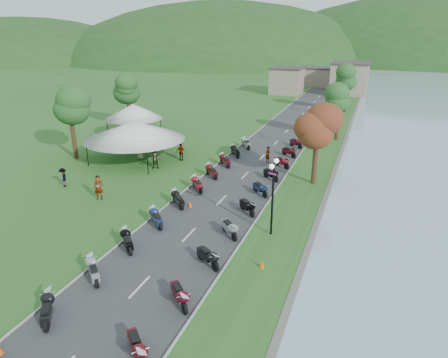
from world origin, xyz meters
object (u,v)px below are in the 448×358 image
(pedestrian_a, at_px, (100,199))
(pedestrian_b, at_px, (163,147))
(pedestrian_c, at_px, (65,186))
(vendor_tent_main, at_px, (135,141))

(pedestrian_a, bearing_deg, pedestrian_b, 77.03)
(pedestrian_a, bearing_deg, pedestrian_c, 142.36)
(pedestrian_c, bearing_deg, pedestrian_b, 135.41)
(pedestrian_b, bearing_deg, vendor_tent_main, 91.75)
(pedestrian_b, bearing_deg, pedestrian_c, 85.41)
(vendor_tent_main, xyz_separation_m, pedestrian_b, (0.15, 5.25, -2.00))
(vendor_tent_main, bearing_deg, pedestrian_b, 88.34)
(pedestrian_b, height_order, pedestrian_c, pedestrian_b)
(vendor_tent_main, relative_size, pedestrian_b, 3.95)
(vendor_tent_main, distance_m, pedestrian_b, 5.62)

